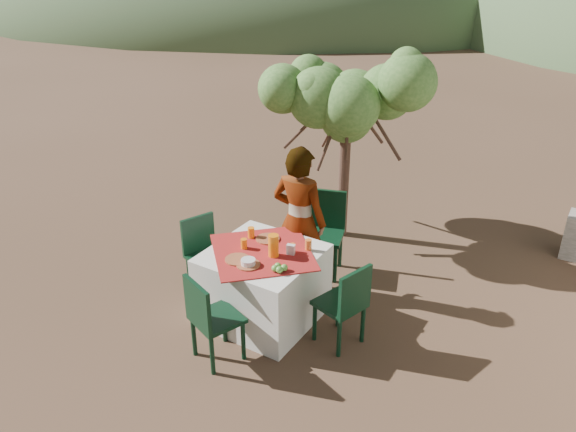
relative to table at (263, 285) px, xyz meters
The scene contains 19 objects.
ground 0.54m from the table, 79.30° to the right, with size 160.00×160.00×0.00m, color #3D2A1C.
table is the anchor object (origin of this frame).
chair_far 1.16m from the table, 86.76° to the left, with size 0.55×0.55×0.95m.
chair_near 0.81m from the table, 91.59° to the right, with size 0.52×0.52×0.87m.
chair_left 0.85m from the table, behind, with size 0.50×0.50×0.84m.
chair_right 0.90m from the table, ahead, with size 0.49×0.49×0.86m.
person 0.78m from the table, 87.13° to the left, with size 0.60×0.40×1.65m, color #8C6651.
shrub_tree 2.46m from the table, 92.33° to the left, with size 1.81×1.77×2.12m.
plate_far 0.46m from the table, 112.16° to the left, with size 0.24×0.24×0.01m, color brown.
plate_near 0.48m from the table, 112.61° to the right, with size 0.24×0.24×0.01m, color brown.
glass_far 0.54m from the table, 145.67° to the left, with size 0.07×0.07×0.11m, color orange.
glass_near 0.47m from the table, 167.22° to the right, with size 0.06×0.06×0.10m, color orange.
juice_pitcher 0.51m from the table, ahead, with size 0.10×0.10×0.22m, color orange.
bowl_plate 0.48m from the table, 83.10° to the right, with size 0.23×0.23×0.01m, color brown.
white_bowl 0.51m from the table, 83.10° to the right, with size 0.14×0.14×0.05m, color silver.
jar_left 0.52m from the table, 29.55° to the left, with size 0.06×0.06×0.09m, color orange.
jar_right 0.62m from the table, 37.58° to the left, with size 0.07×0.07×0.10m, color orange.
napkin_holder 0.51m from the table, 21.61° to the left, with size 0.08×0.05×0.10m, color silver.
fruit_cluster 0.57m from the table, 33.02° to the right, with size 0.13×0.12×0.07m.
Camera 1 is at (2.64, -3.49, 3.47)m, focal length 35.00 mm.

